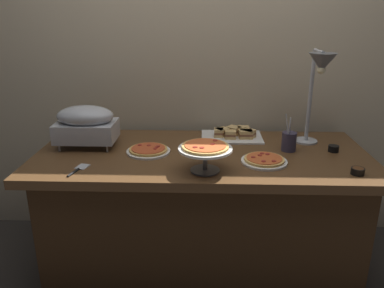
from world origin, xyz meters
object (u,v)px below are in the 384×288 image
pizza_plate_front (148,150)px  serving_spatula (78,169)px  pizza_plate_center (264,160)px  heat_lamp (319,73)px  sandwich_platter (234,134)px  chafing_dish (86,124)px  utensil_holder (289,141)px  sauce_cup_far (358,171)px  pizza_plate_raised_stand (205,150)px  sauce_cup_near (334,148)px

pizza_plate_front → serving_spatula: (-0.32, -0.27, -0.01)m
pizza_plate_front → pizza_plate_center: bearing=-11.6°
heat_lamp → serving_spatula: heat_lamp is taller
heat_lamp → sandwich_platter: bearing=155.8°
chafing_dish → utensil_holder: bearing=-1.7°
chafing_dish → sauce_cup_far: 1.51m
sandwich_platter → chafing_dish: bearing=-167.7°
pizza_plate_raised_stand → sauce_cup_far: pizza_plate_raised_stand is taller
chafing_dish → sauce_cup_far: chafing_dish is taller
sauce_cup_near → serving_spatula: sauce_cup_near is taller
pizza_plate_center → sauce_cup_far: size_ratio=3.76×
pizza_plate_raised_stand → sauce_cup_near: bearing=22.5°
pizza_plate_center → sauce_cup_near: 0.46m
serving_spatula → pizza_plate_center: bearing=8.0°
sandwich_platter → utensil_holder: (0.30, -0.23, 0.03)m
heat_lamp → sauce_cup_far: 0.57m
heat_lamp → sauce_cup_near: size_ratio=9.48×
chafing_dish → pizza_plate_center: size_ratio=1.41×
pizza_plate_front → utensil_holder: 0.81m
heat_lamp → pizza_plate_center: heat_lamp is taller
chafing_dish → sandwich_platter: (0.89, 0.19, -0.12)m
pizza_plate_center → sandwich_platter: size_ratio=0.64×
pizza_plate_center → sauce_cup_near: size_ratio=4.12×
pizza_plate_front → pizza_plate_center: size_ratio=1.02×
sauce_cup_near → pizza_plate_raised_stand: bearing=-157.5°
sauce_cup_near → sauce_cup_far: (0.02, -0.32, -0.00)m
heat_lamp → sauce_cup_near: 0.44m
chafing_dish → pizza_plate_front: chafing_dish is taller
chafing_dish → pizza_plate_center: bearing=-12.5°
heat_lamp → sandwich_platter: (-0.44, 0.20, -0.42)m
sandwich_platter → serving_spatula: sandwich_platter is taller
sauce_cup_far → pizza_plate_raised_stand: bearing=178.8°
utensil_holder → sauce_cup_near: bearing=-1.8°
pizza_plate_front → serving_spatula: bearing=-140.4°
pizza_plate_center → sandwich_platter: bearing=107.4°
heat_lamp → sauce_cup_near: (0.12, -0.04, -0.42)m
sauce_cup_far → sauce_cup_near: bearing=93.2°
pizza_plate_center → pizza_plate_raised_stand: pizza_plate_raised_stand is taller
pizza_plate_center → serving_spatula: pizza_plate_center is taller
utensil_holder → serving_spatula: bearing=-163.9°
chafing_dish → pizza_plate_raised_stand: bearing=-26.5°
sauce_cup_far → heat_lamp: bearing=110.3°
utensil_holder → pizza_plate_center: bearing=-131.2°
sauce_cup_far → utensil_holder: size_ratio=0.30×
pizza_plate_raised_stand → utensil_holder: 0.58m
heat_lamp → serving_spatula: (-1.27, -0.36, -0.44)m
sauce_cup_far → serving_spatula: sauce_cup_far is taller
pizza_plate_center → sauce_cup_far: (0.44, -0.14, 0.01)m
chafing_dish → sandwich_platter: size_ratio=0.91×
sandwich_platter → heat_lamp: bearing=-24.2°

